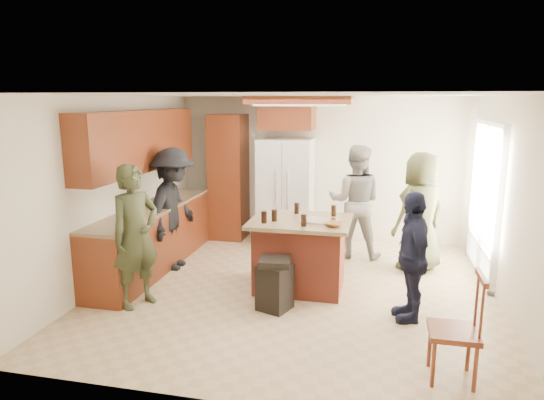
% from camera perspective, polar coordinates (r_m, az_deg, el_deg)
% --- Properties ---
extents(person_front_left, '(0.70, 0.77, 1.72)m').
position_cam_1_polar(person_front_left, '(5.97, -15.76, -4.12)').
color(person_front_left, '#323720').
rests_on(person_front_left, ground).
extents(person_behind_left, '(0.88, 0.57, 1.77)m').
position_cam_1_polar(person_behind_left, '(7.67, 9.80, -0.17)').
color(person_behind_left, gray).
rests_on(person_behind_left, ground).
extents(person_behind_right, '(1.00, 0.97, 1.73)m').
position_cam_1_polar(person_behind_right, '(7.25, 17.06, -1.39)').
color(person_behind_right, '#3E4226').
rests_on(person_behind_right, ground).
extents(person_side_right, '(0.61, 0.94, 1.47)m').
position_cam_1_polar(person_side_right, '(5.64, 16.13, -6.41)').
color(person_side_right, '#181B31').
rests_on(person_side_right, ground).
extents(person_counter, '(0.54, 1.15, 1.78)m').
position_cam_1_polar(person_counter, '(7.17, -11.50, -1.03)').
color(person_counter, black).
rests_on(person_counter, ground).
extents(left_cabinetry, '(0.64, 3.00, 2.30)m').
position_cam_1_polar(left_cabinetry, '(7.24, -14.32, -0.52)').
color(left_cabinetry, maroon).
rests_on(left_cabinetry, ground).
extents(back_wall_units, '(1.80, 0.60, 2.45)m').
position_cam_1_polar(back_wall_units, '(8.49, -3.44, 4.51)').
color(back_wall_units, maroon).
rests_on(back_wall_units, ground).
extents(refrigerator, '(0.90, 0.76, 1.80)m').
position_cam_1_polar(refrigerator, '(8.31, 1.65, 1.01)').
color(refrigerator, white).
rests_on(refrigerator, ground).
extents(kitchen_island, '(1.28, 1.03, 0.93)m').
position_cam_1_polar(kitchen_island, '(6.38, 3.33, -6.29)').
color(kitchen_island, '#943726').
rests_on(kitchen_island, ground).
extents(island_items, '(1.04, 0.74, 0.15)m').
position_cam_1_polar(island_items, '(6.13, 4.85, -2.24)').
color(island_items, silver).
rests_on(island_items, kitchen_island).
extents(trash_bin, '(0.44, 0.44, 0.63)m').
position_cam_1_polar(trash_bin, '(5.80, 0.33, -9.80)').
color(trash_bin, black).
rests_on(trash_bin, ground).
extents(spindle_chair, '(0.42, 0.42, 0.99)m').
position_cam_1_polar(spindle_chair, '(4.68, 20.83, -14.31)').
color(spindle_chair, maroon).
rests_on(spindle_chair, ground).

